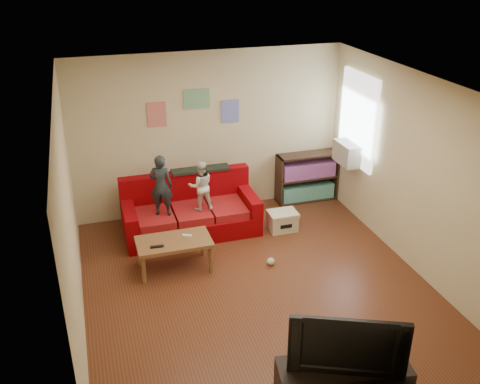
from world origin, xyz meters
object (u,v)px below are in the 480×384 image
object	(u,v)px
child_b	(201,186)
television	(347,340)
coffee_table	(174,244)
file_box	(282,221)
sofa	(190,213)
tv_stand	(342,384)
bookshelf	(307,179)
child_a	(161,185)

from	to	relation	value
child_b	television	world-z (taller)	child_b
coffee_table	television	bearing A→B (deg)	-68.73
file_box	coffee_table	bearing A→B (deg)	-161.57
coffee_table	file_box	size ratio (longest dim) A/B	2.26
sofa	file_box	world-z (taller)	sofa
sofa	coffee_table	size ratio (longest dim) A/B	2.03
tv_stand	television	size ratio (longest dim) A/B	1.17
bookshelf	television	world-z (taller)	television
child_b	bookshelf	xyz separation A→B (m)	(2.07, 0.67, -0.44)
child_b	bookshelf	size ratio (longest dim) A/B	0.72
coffee_table	television	world-z (taller)	television
television	tv_stand	bearing A→B (deg)	0.00
sofa	child_b	distance (m)	0.57
sofa	child_b	size ratio (longest dim) A/B	2.64
child_b	bookshelf	world-z (taller)	child_b
child_a	child_b	distance (m)	0.61
child_b	tv_stand	size ratio (longest dim) A/B	0.61
child_b	file_box	xyz separation A→B (m)	(1.26, -0.25, -0.67)
child_a	television	bearing A→B (deg)	128.94
child_a	child_b	bearing A→B (deg)	-157.76
child_a	television	world-z (taller)	child_a
child_a	file_box	distance (m)	2.03
child_b	tv_stand	bearing A→B (deg)	99.92
television	file_box	bearing A→B (deg)	101.99
bookshelf	file_box	world-z (taller)	bookshelf
tv_stand	bookshelf	bearing A→B (deg)	80.35
child_a	file_box	bearing A→B (deg)	-165.35
tv_stand	television	xyz separation A→B (m)	(0.00, 0.00, 0.56)
sofa	child_b	bearing A→B (deg)	-49.23
child_a	coffee_table	size ratio (longest dim) A/B	0.93
coffee_table	tv_stand	size ratio (longest dim) A/B	0.80
sofa	coffee_table	distance (m)	1.14
child_a	coffee_table	distance (m)	1.01
sofa	bookshelf	distance (m)	2.28
child_b	television	xyz separation A→B (m)	(0.53, -3.76, -0.03)
sofa	bookshelf	bearing A→B (deg)	12.61
file_box	tv_stand	world-z (taller)	tv_stand
sofa	tv_stand	size ratio (longest dim) A/B	1.62
sofa	file_box	distance (m)	1.48
sofa	file_box	bearing A→B (deg)	-16.58
child_a	file_box	size ratio (longest dim) A/B	2.11
child_b	television	bearing A→B (deg)	99.92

